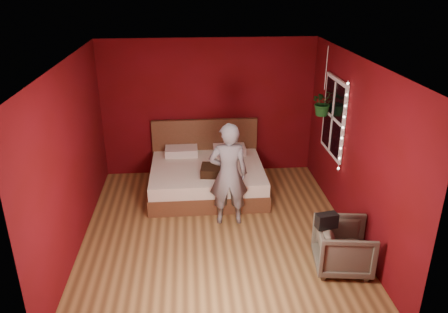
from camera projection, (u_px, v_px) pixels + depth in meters
floor at (217, 232)px, 6.67m from camera, size 4.50×4.50×0.00m
room_walls at (216, 128)px, 6.02m from camera, size 4.04×4.54×2.62m
window at (334, 117)px, 7.07m from camera, size 0.05×0.97×1.27m
fairy_lights at (343, 128)px, 6.58m from camera, size 0.04×0.04×1.45m
bed at (207, 175)px, 7.88m from camera, size 2.00×1.70×1.10m
person at (228, 174)px, 6.64m from camera, size 0.60×0.40×1.65m
armchair at (343, 247)px, 5.74m from camera, size 0.82×0.80×0.66m
handbag at (327, 221)px, 5.53m from camera, size 0.29×0.18×0.19m
throw_pillow at (213, 170)px, 7.37m from camera, size 0.46×0.46×0.14m
hanging_plant at (323, 102)px, 7.18m from camera, size 0.44×0.39×1.14m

